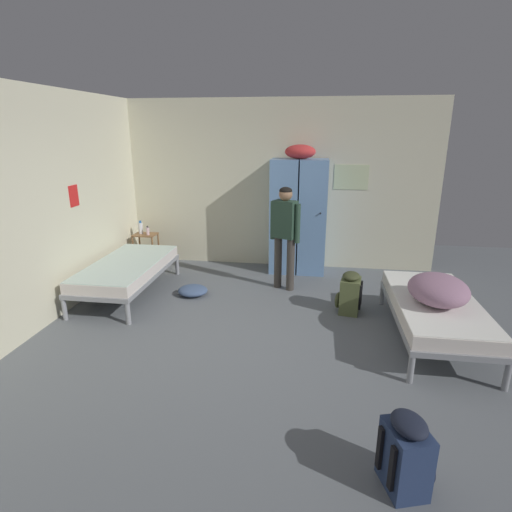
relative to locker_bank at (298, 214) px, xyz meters
The scene contains 13 objects.
ground_plane 2.80m from the locker_bank, 97.91° to the right, with size 9.21×9.21×0.00m, color slate.
room_backdrop 2.14m from the locker_bank, 144.70° to the right, with size 5.22×5.81×2.79m.
locker_bank is the anchor object (origin of this frame).
shelf_unit 2.69m from the locker_bank, behind, with size 0.38×0.30×0.57m.
bed_right 2.77m from the locker_bank, 52.69° to the right, with size 0.90×1.90×0.49m.
bed_left_rear 2.80m from the locker_bank, 149.56° to the right, with size 0.90×1.90×0.49m.
bedding_heap 2.80m from the locker_bank, 54.41° to the right, with size 0.62×0.74×0.31m.
person_traveler 0.85m from the locker_bank, 100.31° to the right, with size 0.44×0.31×1.52m.
water_bottle 2.71m from the locker_bank, behind, with size 0.08×0.08×0.23m.
lotion_bottle 2.57m from the locker_bank, behind, with size 0.05×0.05×0.15m.
backpack_navy 4.46m from the locker_bank, 77.84° to the right, with size 0.39×0.38×0.55m.
backpack_olive 1.87m from the locker_bank, 64.14° to the right, with size 0.37×0.36×0.55m.
clothes_pile_denim 2.13m from the locker_bank, 137.75° to the right, with size 0.43×0.39×0.14m.
Camera 1 is at (0.63, -4.00, 2.30)m, focal length 28.74 mm.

